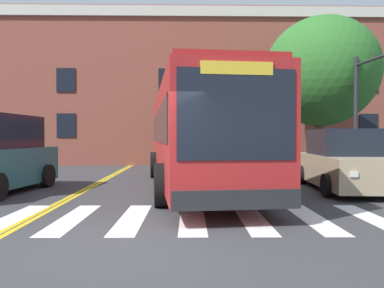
{
  "coord_description": "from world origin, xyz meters",
  "views": [
    {
      "loc": [
        0.9,
        -5.73,
        1.69
      ],
      "look_at": [
        1.12,
        6.13,
        1.46
      ],
      "focal_mm": 35.0,
      "sensor_mm": 36.0,
      "label": 1
    }
  ],
  "objects_px": {
    "car_tan_far_lane": "(342,163)",
    "street_tree_curbside_large": "(320,72)",
    "city_bus": "(194,134)",
    "traffic_light_near_corner": "(376,92)"
  },
  "relations": [
    {
      "from": "car_tan_far_lane",
      "to": "street_tree_curbside_large",
      "type": "bearing_deg",
      "value": 76.07
    },
    {
      "from": "traffic_light_near_corner",
      "to": "street_tree_curbside_large",
      "type": "height_order",
      "value": "street_tree_curbside_large"
    },
    {
      "from": "city_bus",
      "to": "traffic_light_near_corner",
      "type": "distance_m",
      "value": 7.06
    },
    {
      "from": "car_tan_far_lane",
      "to": "street_tree_curbside_large",
      "type": "distance_m",
      "value": 7.69
    },
    {
      "from": "city_bus",
      "to": "car_tan_far_lane",
      "type": "bearing_deg",
      "value": -12.73
    },
    {
      "from": "car_tan_far_lane",
      "to": "street_tree_curbside_large",
      "type": "relative_size",
      "value": 0.66
    },
    {
      "from": "car_tan_far_lane",
      "to": "traffic_light_near_corner",
      "type": "height_order",
      "value": "traffic_light_near_corner"
    },
    {
      "from": "city_bus",
      "to": "street_tree_curbside_large",
      "type": "distance_m",
      "value": 8.78
    },
    {
      "from": "city_bus",
      "to": "street_tree_curbside_large",
      "type": "relative_size",
      "value": 1.66
    },
    {
      "from": "city_bus",
      "to": "street_tree_curbside_large",
      "type": "xyz_separation_m",
      "value": [
        6.28,
        5.33,
        3.05
      ]
    }
  ]
}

